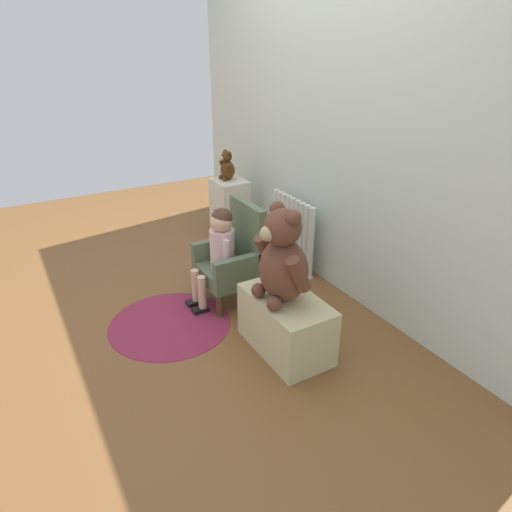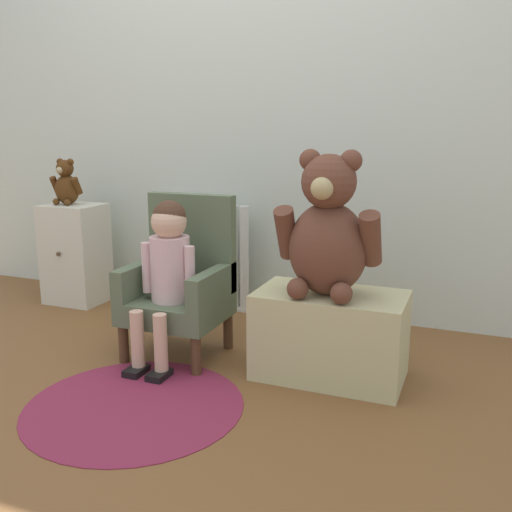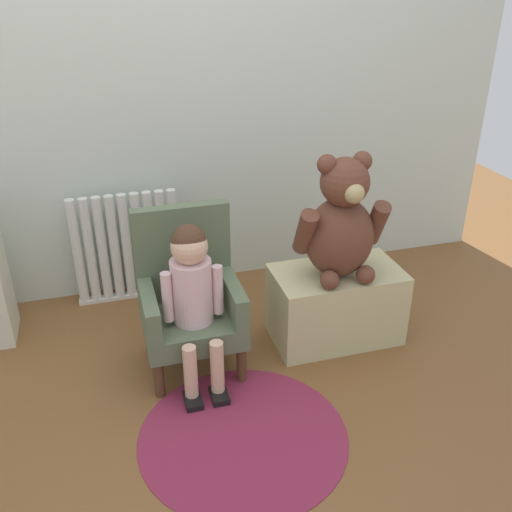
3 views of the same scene
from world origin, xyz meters
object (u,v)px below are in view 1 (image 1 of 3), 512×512
Objects in this scene: small_dresser at (230,211)px; child_armchair at (234,257)px; radiator at (292,233)px; large_teddy_bear at (283,260)px; child_figure at (219,244)px; low_bench at (286,324)px; small_teddy_bear at (227,167)px; floor_rug at (170,324)px.

child_armchair is at bearing -25.18° from small_dresser.
large_teddy_bear reaches higher than radiator.
child_figure reaches higher than small_dresser.
child_armchair is 0.17m from child_figure.
large_teddy_bear is (0.89, -0.68, 0.31)m from radiator.
small_dresser is 0.96× the size of low_bench.
small_teddy_bear reaches higher than radiator.
floor_rug is (-0.60, -0.52, -0.17)m from low_bench.
child_figure reaches higher than low_bench.
child_figure is 1.18× the size of low_bench.
child_armchair is (0.21, -0.63, 0.03)m from radiator.
child_figure is 1.24× the size of large_teddy_bear.
small_dresser reaches higher than floor_rug.
low_bench is (0.69, -0.02, -0.14)m from child_armchair.
small_teddy_bear reaches higher than child_armchair.
small_teddy_bear is at bearing 164.56° from low_bench.
radiator is 0.84× the size of child_figure.
low_bench is 2.30× the size of small_teddy_bear.
low_bench is at bearing 61.08° from large_teddy_bear.
floor_rug is (-0.58, -0.49, -0.60)m from large_teddy_bear.
small_dresser is at bearing 149.46° from child_figure.
radiator is at bearing 104.63° from floor_rug.
floor_rug is at bearing -77.58° from child_figure.
small_teddy_bear is 0.32× the size of floor_rug.
small_teddy_bear is (-1.66, 0.46, 0.51)m from low_bench.
large_teddy_bear is at bearing -16.72° from small_dresser.
low_bench is (1.63, -0.46, -0.11)m from small_dresser.
low_bench is at bearing -35.81° from radiator.
large_teddy_bear is 1.72m from small_teddy_bear.
large_teddy_bear reaches higher than small_dresser.
small_teddy_bear is 1.60m from floor_rug.
radiator is 1.16m from large_teddy_bear.
low_bench is at bearing 8.02° from child_figure.
large_teddy_bear reaches higher than child_armchair.
radiator is 0.79m from child_figure.
floor_rug is (0.09, -0.42, -0.45)m from child_figure.
small_dresser is 2.22× the size of small_teddy_bear.
radiator is 1.24m from floor_rug.
small_dresser is 0.81× the size of child_figure.
radiator is 0.76m from small_dresser.
child_figure is 0.75m from low_bench.
small_dresser is at bearing 164.26° from low_bench.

